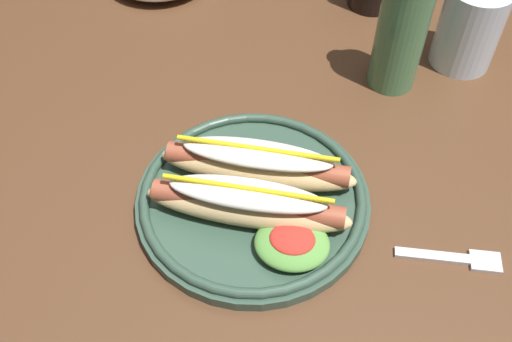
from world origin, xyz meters
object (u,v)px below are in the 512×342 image
water_cup (470,26)px  glass_bottle (402,29)px  fork (457,259)px  hot_dog_plate (254,195)px

water_cup → glass_bottle: 0.12m
fork → water_cup: (0.03, 0.36, 0.06)m
water_cup → glass_bottle: bearing=-150.4°
hot_dog_plate → water_cup: size_ratio=2.26×
hot_dog_plate → fork: size_ratio=2.37×
fork → glass_bottle: bearing=103.5°
hot_dog_plate → water_cup: water_cup is taller
water_cup → hot_dog_plate: bearing=-131.1°
fork → water_cup: size_ratio=0.96×
hot_dog_plate → fork: (0.24, -0.04, -0.02)m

